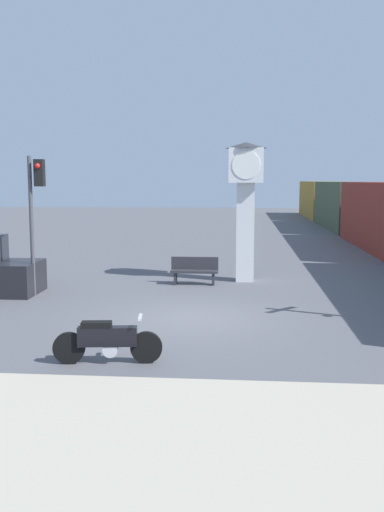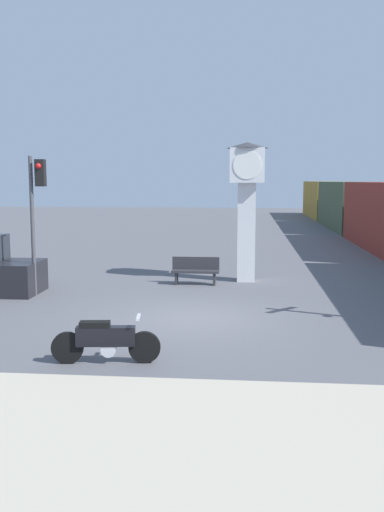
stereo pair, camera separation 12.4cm
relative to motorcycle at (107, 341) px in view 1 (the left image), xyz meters
name	(u,v)px [view 1 (the left image)]	position (x,y,z in m)	size (l,w,h in m)	color
ground_plane	(192,318)	(1.31, 3.73, -0.44)	(120.00, 120.00, 0.00)	#56565B
sidewalk_strip	(137,467)	(1.31, -4.00, -0.39)	(36.00, 6.00, 0.10)	#B2A893
motorcycle	(107,341)	(0.00, 0.00, 0.00)	(2.09, 0.48, 0.92)	black
clock_tower	(246,190)	(2.67, 9.36, 2.73)	(1.39, 1.39, 4.78)	white
freight_train	(363,210)	(10.05, 25.83, 1.26)	(2.80, 50.88, 3.40)	#333842
traffic_light	(35,200)	(-3.61, 6.19, 2.45)	(0.50, 0.35, 4.21)	#47474C
bench	(194,270)	(0.97, 8.53, 0.05)	(1.60, 0.44, 0.92)	#2D2D33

